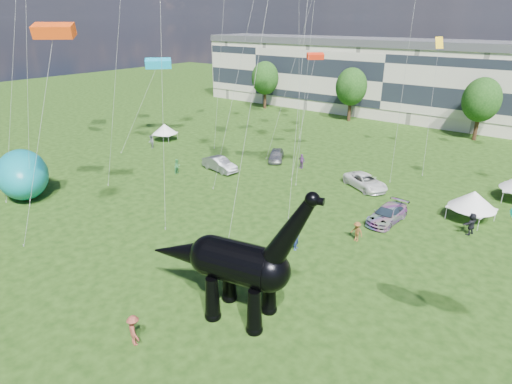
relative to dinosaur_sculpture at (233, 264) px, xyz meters
The scene contains 14 objects.
ground 7.06m from the dinosaur_sculpture, 164.23° to the right, with size 220.00×220.00×0.00m, color #16330C.
terrace_row 61.97m from the dinosaur_sculpture, 103.03° to the left, with size 78.00×11.00×12.00m, color beige.
tree_far_left 62.73m from the dinosaur_sculpture, 125.02° to the left, with size 5.20×5.20×9.44m.
tree_mid_left 54.45m from the dinosaur_sculpture, 109.29° to the left, with size 5.20×5.20×9.44m.
tree_mid_right 51.44m from the dinosaur_sculpture, 87.72° to the left, with size 5.20×5.20×9.44m.
dinosaur_sculpture is the anchor object (origin of this frame).
car_silver 29.87m from the dinosaur_sculpture, 120.44° to the left, with size 1.71×4.24×1.45m, color #A5A5A9.
car_grey 26.05m from the dinosaur_sculpture, 134.19° to the left, with size 1.67×4.79×1.58m, color gray.
car_white 24.04m from the dinosaur_sculpture, 95.72° to the left, with size 2.43×5.27×1.46m, color white.
car_dark 17.92m from the dinosaur_sculpture, 81.94° to the left, with size 2.03×4.99×1.45m, color #595960.
gazebo_near 23.83m from the dinosaur_sculpture, 70.07° to the left, with size 4.81×4.81×2.74m.
gazebo_left 40.79m from the dinosaur_sculpture, 144.66° to the left, with size 4.37×4.37×2.41m.
inflatable_teal 28.12m from the dinosaur_sculpture, behind, with size 7.47×4.67×4.67m, color #0C8592.
visitors 14.75m from the dinosaur_sculpture, 108.04° to the left, with size 49.45×34.80×1.89m.
Camera 1 is at (19.99, -14.25, 16.52)m, focal length 30.00 mm.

